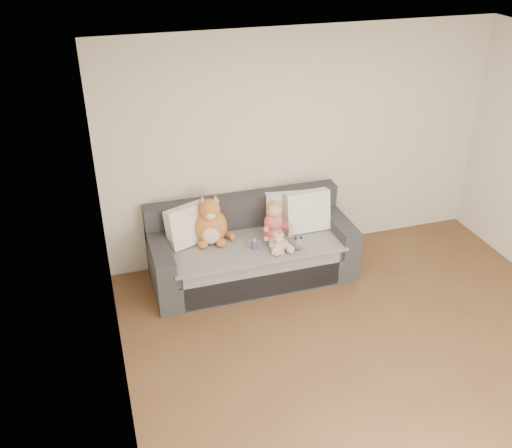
# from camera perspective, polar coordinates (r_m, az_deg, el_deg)

# --- Properties ---
(room_shell) EXTENTS (5.00, 5.00, 5.00)m
(room_shell) POSITION_cam_1_polar(r_m,az_deg,el_deg) (4.77, 13.67, -1.06)
(room_shell) COLOR brown
(room_shell) RESTS_ON ground
(sofa) EXTENTS (2.20, 0.94, 0.85)m
(sofa) POSITION_cam_1_polar(r_m,az_deg,el_deg) (6.31, -0.51, -2.69)
(sofa) COLOR #2B2B30
(sofa) RESTS_ON ground
(cushion_left) EXTENTS (0.51, 0.37, 0.44)m
(cushion_left) POSITION_cam_1_polar(r_m,az_deg,el_deg) (6.07, -6.86, -0.14)
(cushion_left) COLOR white
(cushion_left) RESTS_ON sofa
(cushion_right_back) EXTENTS (0.45, 0.25, 0.41)m
(cushion_right_back) POSITION_cam_1_polar(r_m,az_deg,el_deg) (6.39, 2.89, 1.47)
(cushion_right_back) COLOR white
(cushion_right_back) RESTS_ON sofa
(cushion_right_front) EXTENTS (0.50, 0.23, 0.47)m
(cushion_right_front) POSITION_cam_1_polar(r_m,az_deg,el_deg) (6.31, 5.12, 1.30)
(cushion_right_front) COLOR white
(cushion_right_front) RESTS_ON sofa
(toddler) EXTENTS (0.33, 0.47, 0.47)m
(toddler) POSITION_cam_1_polar(r_m,az_deg,el_deg) (6.07, 1.89, -0.14)
(toddler) COLOR #E66351
(toddler) RESTS_ON sofa
(plush_cat) EXTENTS (0.44, 0.38, 0.57)m
(plush_cat) POSITION_cam_1_polar(r_m,az_deg,el_deg) (6.09, -4.57, -0.02)
(plush_cat) COLOR #AD5326
(plush_cat) RESTS_ON sofa
(teddy_bear) EXTENTS (0.18, 0.15, 0.24)m
(teddy_bear) POSITION_cam_1_polar(r_m,az_deg,el_deg) (5.92, 2.24, -2.08)
(teddy_bear) COLOR beige
(teddy_bear) RESTS_ON sofa
(plush_cow) EXTENTS (0.14, 0.21, 0.17)m
(plush_cow) POSITION_cam_1_polar(r_m,az_deg,el_deg) (6.02, 4.12, -1.85)
(plush_cow) COLOR white
(plush_cow) RESTS_ON sofa
(sippy_cup) EXTENTS (0.12, 0.08, 0.13)m
(sippy_cup) POSITION_cam_1_polar(r_m,az_deg,el_deg) (6.00, -0.16, -1.91)
(sippy_cup) COLOR #6D399C
(sippy_cup) RESTS_ON sofa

